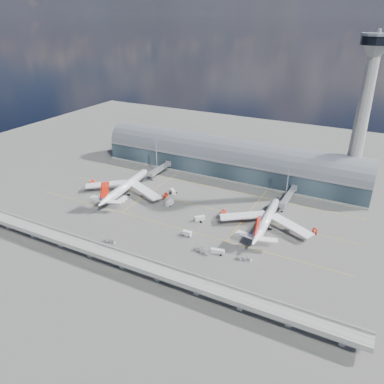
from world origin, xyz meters
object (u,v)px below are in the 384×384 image
at_px(airliner_left, 125,187).
at_px(service_truck_5, 173,192).
at_px(service_truck_2, 218,251).
at_px(cargo_train_2, 244,259).
at_px(cargo_train_1, 203,251).
at_px(floodlight_mast_left, 156,156).
at_px(service_truck_4, 169,203).
at_px(service_truck_3, 200,218).
at_px(cargo_train_0, 110,241).
at_px(service_truck_0, 122,200).
at_px(floodlight_mast_right, 288,180).
at_px(service_truck_1, 187,233).
at_px(airliner_right, 266,220).
at_px(control_tower, 362,119).

xyz_separation_m(airliner_left, service_truck_5, (28.08, 14.98, -4.02)).
height_order(service_truck_2, service_truck_5, service_truck_5).
bearing_deg(cargo_train_2, cargo_train_1, 116.67).
relative_size(floodlight_mast_left, airliner_left, 0.41).
xyz_separation_m(service_truck_2, service_truck_4, (-48.83, 34.50, 0.34)).
xyz_separation_m(service_truck_3, cargo_train_1, (15.89, -28.64, -0.49)).
xyz_separation_m(floodlight_mast_left, service_truck_2, (85.48, -77.66, -12.32)).
xyz_separation_m(cargo_train_0, cargo_train_1, (48.25, 14.36, 0.21)).
bearing_deg(service_truck_0, floodlight_mast_left, 97.42).
bearing_deg(cargo_train_2, cargo_train_0, 121.19).
bearing_deg(cargo_train_1, floodlight_mast_right, -28.89).
height_order(service_truck_5, cargo_train_1, service_truck_5).
relative_size(airliner_left, cargo_train_1, 7.15).
relative_size(service_truck_0, service_truck_1, 1.44).
xyz_separation_m(airliner_left, service_truck_0, (5.65, -11.15, -3.95)).
relative_size(floodlight_mast_right, cargo_train_2, 3.45).
height_order(service_truck_0, service_truck_2, service_truck_0).
distance_m(service_truck_4, cargo_train_0, 52.09).
height_order(service_truck_4, service_truck_5, service_truck_4).
distance_m(airliner_right, service_truck_5, 70.95).
xyz_separation_m(floodlight_mast_right, service_truck_3, (-37.52, -51.83, -12.13)).
bearing_deg(service_truck_4, service_truck_1, -39.72).
xyz_separation_m(floodlight_mast_right, service_truck_1, (-36.30, -69.96, -12.16)).
distance_m(airliner_left, service_truck_0, 13.11).
relative_size(service_truck_0, service_truck_4, 1.25).
bearing_deg(service_truck_5, service_truck_4, -113.56).
distance_m(service_truck_2, service_truck_3, 34.59).
distance_m(airliner_right, service_truck_3, 38.64).
bearing_deg(service_truck_3, service_truck_4, -153.60).
height_order(floodlight_mast_left, service_truck_1, floodlight_mast_left).
bearing_deg(service_truck_4, control_tower, 40.89).
height_order(service_truck_5, cargo_train_0, service_truck_5).
relative_size(airliner_right, service_truck_0, 8.01).
xyz_separation_m(airliner_right, service_truck_2, (-13.92, -36.72, -3.52)).
bearing_deg(cargo_train_1, service_truck_0, 55.34).
height_order(airliner_right, cargo_train_1, airliner_right).
bearing_deg(service_truck_4, airliner_right, 7.03).
distance_m(service_truck_3, service_truck_5, 40.78).
distance_m(floodlight_mast_right, service_truck_3, 65.13).
relative_size(service_truck_1, service_truck_3, 0.86).
bearing_deg(cargo_train_1, service_truck_3, 15.17).
distance_m(service_truck_0, cargo_train_0, 47.16).
bearing_deg(service_truck_0, control_tower, 32.10).
bearing_deg(floodlight_mast_right, service_truck_2, -100.59).
xyz_separation_m(floodlight_mast_left, airliner_right, (99.40, -40.94, -8.81)).
xyz_separation_m(airliner_left, cargo_train_2, (97.84, -34.33, -4.66)).
distance_m(floodlight_mast_right, service_truck_1, 79.75).
distance_m(service_truck_1, cargo_train_0, 41.80).
bearing_deg(control_tower, floodlight_mast_left, -168.28).
distance_m(floodlight_mast_left, service_truck_3, 82.08).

